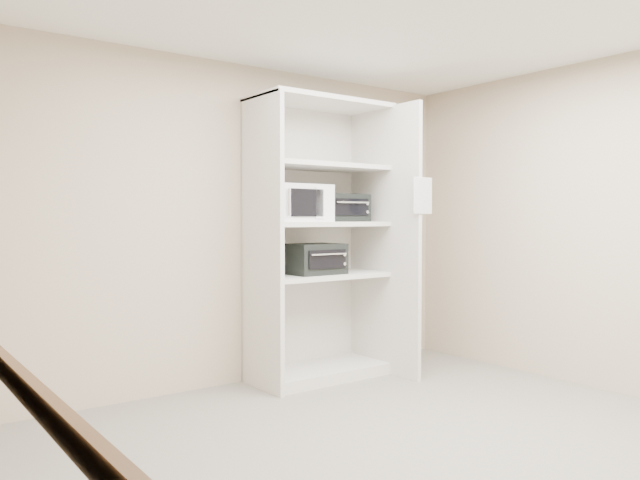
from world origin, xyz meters
TOP-DOWN VIEW (x-y plane):
  - floor at (0.00, 0.00)m, footprint 4.50×4.00m
  - wall_back at (0.00, 2.00)m, footprint 4.50×0.02m
  - wall_right at (2.25, 0.00)m, footprint 0.02×4.00m
  - shelving_unit at (0.67, 1.70)m, footprint 1.24×0.92m
  - microwave at (0.38, 1.73)m, footprint 0.54×0.41m
  - toaster_oven_upper at (0.90, 1.76)m, footprint 0.46×0.37m
  - toaster_oven_lower at (0.53, 1.67)m, footprint 0.48×0.36m
  - paper_sign at (1.24, 1.07)m, footprint 0.24×0.03m

SIDE VIEW (x-z plane):
  - floor at x=0.00m, z-range -0.01..0.01m
  - toaster_oven_lower at x=0.53m, z-range 0.92..1.18m
  - shelving_unit at x=0.67m, z-range -0.08..2.34m
  - wall_back at x=0.00m, z-range 0.00..2.70m
  - wall_right at x=2.25m, z-range 0.00..2.70m
  - toaster_oven_upper at x=0.90m, z-range 1.37..1.62m
  - microwave at x=0.38m, z-range 1.37..1.69m
  - paper_sign at x=1.24m, z-range 1.44..1.74m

